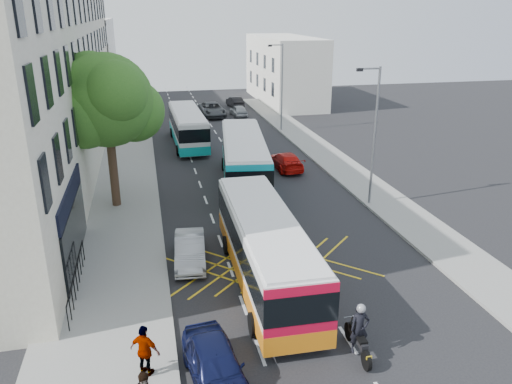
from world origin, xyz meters
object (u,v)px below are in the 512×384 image
street_tree (106,101)px  pedestrian_far (145,351)px  lamp_near (373,130)px  bus_near (265,248)px  bus_mid (244,160)px  distant_car_dark (235,102)px  distant_car_grey (212,109)px  distant_car_silver (239,111)px  lamp_far (281,83)px  parked_car_blue (215,365)px  motorbike (359,331)px  parked_car_silver (190,250)px  bus_far (188,127)px  red_hatchback (286,161)px

street_tree → pedestrian_far: 16.33m
lamp_near → bus_near: lamp_near is taller
bus_mid → distant_car_dark: 28.44m
lamp_near → distant_car_grey: lamp_near is taller
distant_car_silver → distant_car_dark: distant_car_dark is taller
lamp_far → parked_car_blue: bearing=-108.5°
bus_near → motorbike: size_ratio=4.86×
street_tree → parked_car_silver: bearing=-65.4°
parked_car_silver → lamp_near: bearing=28.9°
distant_car_grey → bus_mid: bearing=-95.4°
lamp_far → bus_near: (-8.12, -27.38, -3.01)m
distant_car_dark → distant_car_silver: bearing=78.1°
parked_car_silver → bus_far: bearing=89.9°
bus_near → motorbike: 5.78m
street_tree → bus_far: (5.55, 13.95, -4.74)m
motorbike → pedestrian_far: size_ratio=1.26×
distant_car_grey → bus_far: bearing=-110.4°
distant_car_grey → parked_car_blue: bearing=-100.6°
parked_car_silver → red_hatchback: parked_car_silver is taller
motorbike → distant_car_dark: size_ratio=0.58×
lamp_near → red_hatchback: (-2.81, 8.09, -3.99)m
pedestrian_far → street_tree: bearing=-51.5°
pedestrian_far → lamp_far: bearing=-79.3°
street_tree → pedestrian_far: (1.51, -15.38, -5.26)m
lamp_far → distant_car_grey: (-5.44, 8.65, -3.87)m
distant_car_grey → distant_car_dark: (3.45, 4.85, -0.11)m
distant_car_dark → lamp_near: bearing=87.7°
bus_mid → distant_car_grey: bus_mid is taller
bus_near → bus_mid: bus_mid is taller
parked_car_blue → pedestrian_far: size_ratio=2.25×
street_tree → bus_far: size_ratio=0.84×
bus_near → distant_car_dark: 41.36m
lamp_near → bus_mid: (-6.47, 5.44, -2.90)m
lamp_near → bus_mid: 8.94m
motorbike → parked_car_blue: bearing=-174.0°
distant_car_dark → distant_car_grey: bearing=48.8°
distant_car_dark → bus_far: bearing=60.9°
bus_mid → distant_car_silver: 22.97m
parked_car_silver → red_hatchback: bearing=62.5°
street_tree → parked_car_blue: (3.61, -16.10, -5.61)m
lamp_far → distant_car_grey: size_ratio=1.49×
parked_car_blue → red_hatchback: size_ratio=0.93×
distant_car_silver → pedestrian_far: 41.84m
red_hatchback → distant_car_dark: distant_car_dark is taller
bus_mid → distant_car_silver: (3.89, 22.61, -1.10)m
distant_car_dark → pedestrian_far: size_ratio=2.17×
lamp_far → pedestrian_far: 35.18m
lamp_far → bus_far: (-9.15, -3.08, -3.06)m
lamp_far → distant_car_silver: bearing=107.7°
bus_near → bus_far: bus_near is taller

